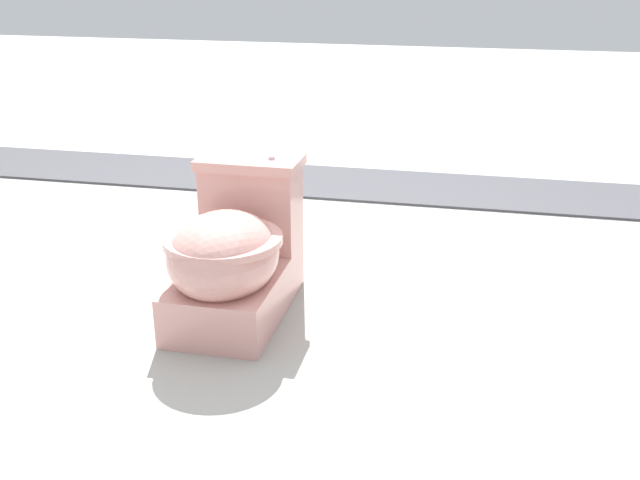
% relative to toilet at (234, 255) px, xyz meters
% --- Properties ---
extents(ground_plane, '(14.00, 14.00, 0.00)m').
position_rel_toilet_xyz_m(ground_plane, '(-0.28, -0.05, -0.22)').
color(ground_plane, '#A8A59E').
extents(gravel_strip, '(0.56, 8.00, 0.01)m').
position_rel_toilet_xyz_m(gravel_strip, '(-1.55, 0.45, -0.21)').
color(gravel_strip, '#4C4C51').
rests_on(gravel_strip, ground).
extents(toilet, '(0.64, 0.39, 0.52)m').
position_rel_toilet_xyz_m(toilet, '(0.00, 0.00, 0.00)').
color(toilet, '#E09E93').
rests_on(toilet, ground).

